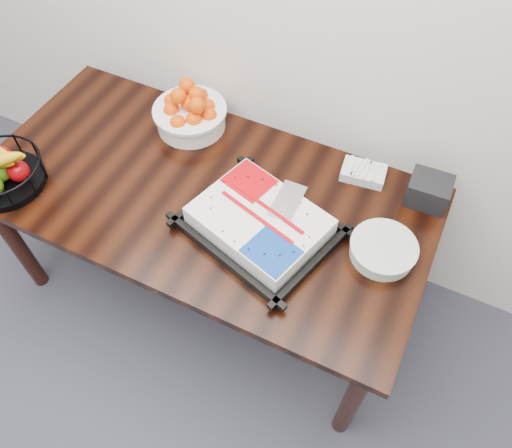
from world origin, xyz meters
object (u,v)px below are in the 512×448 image
at_px(cake_tray, 260,223).
at_px(fruit_basket, 0,171).
at_px(tangerine_bowl, 190,111).
at_px(napkin_box, 428,191).
at_px(plate_stack, 383,250).
at_px(table, 204,205).

relative_size(cake_tray, fruit_basket, 1.86).
height_order(cake_tray, tangerine_bowl, tangerine_bowl).
distance_m(tangerine_bowl, napkin_box, 1.03).
relative_size(fruit_basket, plate_stack, 1.36).
xyz_separation_m(plate_stack, napkin_box, (0.08, 0.32, 0.03)).
xyz_separation_m(table, napkin_box, (0.80, 0.34, 0.14)).
distance_m(cake_tray, fruit_basket, 1.03).
relative_size(table, fruit_basket, 5.51).
height_order(tangerine_bowl, plate_stack, tangerine_bowl).
distance_m(fruit_basket, napkin_box, 1.65).
relative_size(cake_tray, tangerine_bowl, 1.93).
relative_size(cake_tray, napkin_box, 3.95).
xyz_separation_m(fruit_basket, plate_stack, (1.44, 0.33, -0.04)).
distance_m(tangerine_bowl, plate_stack, 0.99).
bearing_deg(fruit_basket, tangerine_bowl, 50.90).
bearing_deg(napkin_box, tangerine_bowl, -178.01).
relative_size(table, napkin_box, 11.70).
bearing_deg(plate_stack, napkin_box, 76.59).
bearing_deg(napkin_box, fruit_basket, -157.04).
height_order(cake_tray, plate_stack, cake_tray).
bearing_deg(napkin_box, table, -156.96).
height_order(fruit_basket, napkin_box, fruit_basket).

